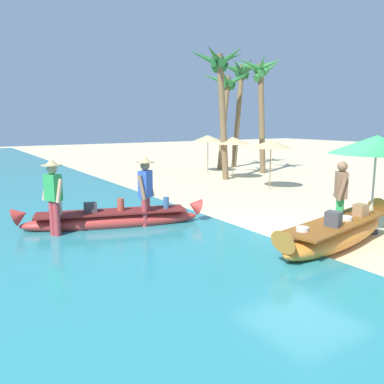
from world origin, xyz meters
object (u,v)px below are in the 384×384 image
Objects in this scene: person_vendor_hatted at (146,188)px; person_tourist_customer at (340,195)px; boat_red_midground at (112,219)px; palm_tree_tall_inland at (227,91)px; palm_tree_mid_cluster at (220,75)px; person_vendor_assistant at (53,194)px; patio_umbrella_large at (377,145)px; palm_tree_far_behind at (241,79)px; palm_tree_leaning_seaward at (260,80)px; boat_orange_foreground at (337,233)px.

person_vendor_hatted is 4.43m from person_tourist_customer.
palm_tree_tall_inland is (10.00, 8.67, 3.94)m from boat_red_midground.
palm_tree_mid_cluster is at bearing -131.45° from palm_tree_tall_inland.
person_vendor_assistant is 7.28m from patio_umbrella_large.
patio_umbrella_large is at bearing -103.31° from palm_tree_mid_cluster.
person_tourist_customer is at bearing -120.42° from palm_tree_far_behind.
palm_tree_far_behind is (7.33, 12.49, 3.96)m from person_tourist_customer.
palm_tree_mid_cluster reaches higher than person_vendor_assistant.
patio_umbrella_large is at bearing -7.64° from person_tourist_customer.
palm_tree_leaning_seaward is at bearing 28.77° from person_vendor_assistant.
boat_orange_foreground is 2.43× the size of person_tourist_customer.
person_vendor_hatted is 2.08m from person_vendor_assistant.
patio_umbrella_large is 9.46m from palm_tree_mid_cluster.
patio_umbrella_large is at bearing -117.78° from palm_tree_leaning_seaward.
boat_orange_foreground is 4.38m from person_vendor_hatted.
palm_tree_far_behind is at bearing 67.02° from palm_tree_leaning_seaward.
boat_red_midground is 13.81m from palm_tree_tall_inland.
palm_tree_tall_inland is at bearing -160.77° from palm_tree_far_behind.
palm_tree_far_behind is at bearing 38.82° from boat_red_midground.
palm_tree_leaning_seaward is (0.11, -2.47, 0.39)m from palm_tree_tall_inland.
patio_umbrella_large is 0.43× the size of palm_tree_tall_inland.
person_vendor_assistant is (-2.05, 0.32, 0.02)m from person_vendor_hatted.
palm_tree_far_behind is at bearing 36.02° from person_vendor_assistant.
boat_orange_foreground is 0.69× the size of palm_tree_far_behind.
palm_tree_leaning_seaward is at bearing -87.49° from palm_tree_tall_inland.
person_vendor_assistant is 10.69m from palm_tree_mid_cluster.
person_vendor_assistant is 16.19m from palm_tree_far_behind.
person_tourist_customer is at bearing -122.52° from palm_tree_leaning_seaward.
patio_umbrella_large is (5.01, -3.48, 1.79)m from boat_red_midground.
palm_tree_mid_cluster reaches higher than palm_tree_tall_inland.
palm_tree_far_behind is (1.25, 2.95, 0.34)m from palm_tree_leaning_seaward.
person_vendor_hatted is at bearing 138.63° from person_tourist_customer.
palm_tree_tall_inland reaches higher than person_vendor_hatted.
person_tourist_customer is 0.76× the size of patio_umbrella_large.
person_tourist_customer is 11.88m from palm_tree_leaning_seaward.
boat_red_midground is at bearing -148.51° from palm_tree_leaning_seaward.
boat_orange_foreground is 12.77m from palm_tree_leaning_seaward.
boat_orange_foreground is 5.10m from boat_red_midground.
person_vendor_assistant is at bearing -143.98° from palm_tree_far_behind.
boat_red_midground is 1.56m from person_vendor_assistant.
palm_tree_tall_inland is (5.98, 12.02, 3.23)m from person_tourist_customer.
person_vendor_hatted is 0.31× the size of palm_tree_mid_cluster.
palm_tree_leaning_seaward reaches higher than person_tourist_customer.
boat_orange_foreground is 0.95× the size of boat_red_midground.
boat_red_midground is at bearing 145.19° from patio_umbrella_large.
person_tourist_customer is at bearing -31.12° from person_vendor_assistant.
palm_tree_tall_inland is (6.59, 12.46, 3.88)m from boat_orange_foreground.
palm_tree_tall_inland is at bearing 63.56° from person_tourist_customer.
patio_umbrella_large is at bearing 11.08° from boat_orange_foreground.
boat_orange_foreground is 0.73× the size of palm_tree_mid_cluster.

